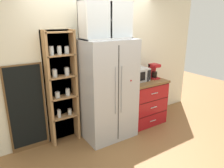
{
  "coord_description": "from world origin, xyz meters",
  "views": [
    {
      "loc": [
        -1.89,
        -3.05,
        2.13
      ],
      "look_at": [
        0.1,
        0.0,
        0.99
      ],
      "focal_mm": 33.8,
      "sensor_mm": 36.0,
      "label": 1
    }
  ],
  "objects_px": {
    "mug_charcoal": "(147,79)",
    "bottle_amber": "(144,75)",
    "refrigerator": "(107,90)",
    "chalkboard_menu": "(27,108)",
    "coffee_maker": "(153,71)",
    "microwave": "(137,75)"
  },
  "relations": [
    {
      "from": "mug_charcoal",
      "to": "bottle_amber",
      "type": "bearing_deg",
      "value": 91.25
    },
    {
      "from": "refrigerator",
      "to": "mug_charcoal",
      "type": "height_order",
      "value": "refrigerator"
    },
    {
      "from": "bottle_amber",
      "to": "mug_charcoal",
      "type": "bearing_deg",
      "value": -88.75
    },
    {
      "from": "mug_charcoal",
      "to": "chalkboard_menu",
      "type": "xyz_separation_m",
      "value": [
        -2.25,
        0.37,
        -0.23
      ]
    },
    {
      "from": "coffee_maker",
      "to": "bottle_amber",
      "type": "bearing_deg",
      "value": -179.06
    },
    {
      "from": "chalkboard_menu",
      "to": "coffee_maker",
      "type": "bearing_deg",
      "value": -6.42
    },
    {
      "from": "coffee_maker",
      "to": "chalkboard_menu",
      "type": "relative_size",
      "value": 0.21
    },
    {
      "from": "refrigerator",
      "to": "microwave",
      "type": "xyz_separation_m",
      "value": [
        0.76,
        0.09,
        0.15
      ]
    },
    {
      "from": "microwave",
      "to": "coffee_maker",
      "type": "xyz_separation_m",
      "value": [
        0.4,
        -0.04,
        0.03
      ]
    },
    {
      "from": "bottle_amber",
      "to": "microwave",
      "type": "bearing_deg",
      "value": 162.73
    },
    {
      "from": "microwave",
      "to": "chalkboard_menu",
      "type": "distance_m",
      "value": 2.13
    },
    {
      "from": "chalkboard_menu",
      "to": "mug_charcoal",
      "type": "bearing_deg",
      "value": -9.28
    },
    {
      "from": "bottle_amber",
      "to": "chalkboard_menu",
      "type": "distance_m",
      "value": 2.28
    },
    {
      "from": "mug_charcoal",
      "to": "chalkboard_menu",
      "type": "bearing_deg",
      "value": 170.72
    },
    {
      "from": "microwave",
      "to": "mug_charcoal",
      "type": "distance_m",
      "value": 0.22
    },
    {
      "from": "mug_charcoal",
      "to": "coffee_maker",
      "type": "bearing_deg",
      "value": 19.14
    },
    {
      "from": "coffee_maker",
      "to": "refrigerator",
      "type": "bearing_deg",
      "value": -177.79
    },
    {
      "from": "mug_charcoal",
      "to": "refrigerator",
      "type": "bearing_deg",
      "value": 177.37
    },
    {
      "from": "microwave",
      "to": "coffee_maker",
      "type": "relative_size",
      "value": 1.42
    },
    {
      "from": "refrigerator",
      "to": "mug_charcoal",
      "type": "bearing_deg",
      "value": -2.63
    },
    {
      "from": "refrigerator",
      "to": "chalkboard_menu",
      "type": "xyz_separation_m",
      "value": [
        -1.34,
        0.33,
        -0.16
      ]
    },
    {
      "from": "coffee_maker",
      "to": "bottle_amber",
      "type": "xyz_separation_m",
      "value": [
        -0.25,
        -0.0,
        -0.05
      ]
    }
  ]
}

